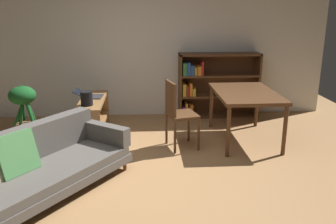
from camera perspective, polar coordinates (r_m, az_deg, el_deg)
name	(u,v)px	position (r m, az deg, el deg)	size (l,w,h in m)	color
ground_plane	(142,179)	(4.35, -4.20, -10.51)	(8.16, 8.16, 0.00)	#A87A4C
back_wall_panel	(140,42)	(6.61, -4.41, 11.02)	(6.80, 0.10, 2.70)	silver
fabric_couch	(36,165)	(4.16, -20.17, -7.94)	(1.85, 2.10, 0.73)	brown
media_console	(93,119)	(5.69, -11.72, -1.07)	(0.36, 1.24, 0.61)	olive
open_laptop	(90,95)	(5.73, -12.25, 2.60)	(0.46, 0.33, 0.11)	#333338
desk_speaker	(87,98)	(5.24, -12.76, 2.11)	(0.17, 0.17, 0.20)	black
potted_floor_plant	(23,105)	(6.00, -21.93, 0.99)	(0.44, 0.44, 0.81)	brown
dining_table	(245,97)	(5.47, 12.17, 2.40)	(0.88, 1.35, 0.75)	#56351E
dining_chair_near	(178,111)	(5.06, 1.52, 0.20)	(0.48, 0.51, 0.98)	#56351E
bookshelf	(213,85)	(6.66, 7.11, 4.29)	(1.45, 0.35, 1.16)	#56351E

